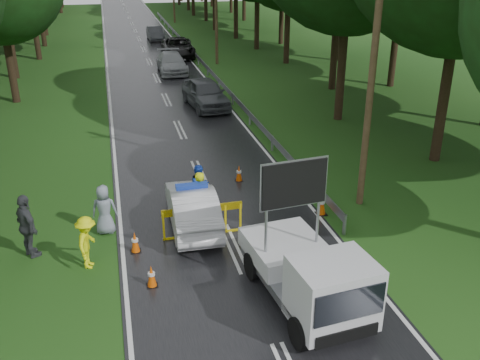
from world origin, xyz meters
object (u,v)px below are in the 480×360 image
object	(u,v)px
barrier	(202,213)
police_sedan	(192,207)
officer	(199,197)
queue_car_fourth	(155,33)
civilian	(200,187)
queue_car_first	(205,93)
queue_car_second	(172,63)
queue_car_third	(178,47)
work_truck	(311,275)

from	to	relation	value
barrier	police_sedan	bearing A→B (deg)	104.00
officer	queue_car_fourth	world-z (taller)	officer
officer	queue_car_fourth	bearing A→B (deg)	-131.39
civilian	queue_car_fourth	xyz separation A→B (m)	(2.08, 37.98, -0.16)
queue_car_first	queue_car_second	distance (m)	9.87
police_sedan	barrier	size ratio (longest dim) A/B	1.62
queue_car_second	queue_car_fourth	bearing A→B (deg)	89.73
officer	queue_car_first	world-z (taller)	officer
queue_car_first	queue_car_third	xyz separation A→B (m)	(0.55, 15.84, -0.04)
police_sedan	officer	xyz separation A→B (m)	(0.27, 0.26, 0.21)
police_sedan	queue_car_third	world-z (taller)	queue_car_third
barrier	officer	xyz separation A→B (m)	(0.06, 1.00, 0.09)
civilian	work_truck	bearing A→B (deg)	-109.21
work_truck	civilian	size ratio (longest dim) A/B	2.89
officer	civilian	size ratio (longest dim) A/B	1.10
work_truck	queue_car_third	size ratio (longest dim) A/B	0.84
officer	civilian	world-z (taller)	officer
officer	queue_car_third	size ratio (longest dim) A/B	0.32
officer	queue_car_fourth	size ratio (longest dim) A/B	0.45
police_sedan	officer	distance (m)	0.43
queue_car_first	barrier	bearing A→B (deg)	-106.98
civilian	queue_car_third	bearing A→B (deg)	49.33
barrier	officer	distance (m)	1.01
work_truck	queue_car_fourth	xyz separation A→B (m)	(0.34, 44.32, -0.32)
work_truck	officer	size ratio (longest dim) A/B	2.62
police_sedan	queue_car_second	distance (m)	24.07
queue_car_first	queue_car_third	bearing A→B (deg)	81.81
work_truck	queue_car_third	bearing A→B (deg)	81.61
queue_car_first	queue_car_fourth	xyz separation A→B (m)	(-0.48, 25.11, -0.16)
queue_car_second	civilian	bearing A→B (deg)	-93.94
civilian	queue_car_third	world-z (taller)	civilian
work_truck	queue_car_third	world-z (taller)	work_truck
police_sedan	work_truck	distance (m)	5.55
queue_car_third	queue_car_fourth	bearing A→B (deg)	99.43
barrier	officer	size ratio (longest dim) A/B	1.44
queue_car_first	queue_car_second	xyz separation A→B (m)	(-0.73, 9.84, -0.11)
work_truck	civilian	xyz separation A→B (m)	(-1.73, 6.34, -0.16)
barrier	queue_car_first	bearing A→B (deg)	77.82
civilian	queue_car_third	distance (m)	28.87
queue_car_first	queue_car_second	world-z (taller)	queue_car_first
work_truck	queue_car_first	size ratio (longest dim) A/B	0.98
barrier	queue_car_third	xyz separation A→B (m)	(3.37, 30.70, -0.03)
work_truck	queue_car_first	xyz separation A→B (m)	(0.82, 19.21, -0.16)
officer	queue_car_second	distance (m)	23.79
work_truck	barrier	xyz separation A→B (m)	(-2.01, 4.34, -0.17)
work_truck	civilian	distance (m)	6.58
queue_car_third	officer	bearing A→B (deg)	-93.23
civilian	queue_car_fourth	distance (m)	38.04
police_sedan	queue_car_third	distance (m)	30.18
officer	work_truck	bearing A→B (deg)	71.95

